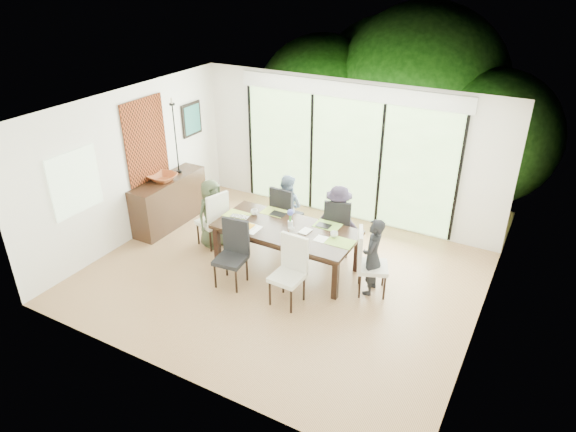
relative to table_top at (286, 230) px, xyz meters
The scene contains 62 objects.
floor 0.78m from the table_top, 75.98° to the right, with size 6.00×5.00×0.01m, color brown.
ceiling 2.04m from the table_top, 75.98° to the right, with size 6.00×5.00×0.01m, color white.
wall_back 2.27m from the table_top, 87.77° to the left, with size 6.00×0.02×2.70m, color white.
wall_front 2.92m from the table_top, 88.30° to the right, with size 6.00×0.02×2.70m, color silver.
wall_left 3.02m from the table_top, behind, with size 0.02×5.00×2.70m, color silver.
wall_right 3.18m from the table_top, ahead, with size 0.02×5.00×2.70m, color beige.
glass_doors 2.19m from the table_top, 87.73° to the left, with size 4.20×0.02×2.30m, color #598C3F.
blinds_header 2.79m from the table_top, 87.72° to the left, with size 4.40×0.06×0.28m, color white.
mullion_a 2.97m from the table_top, 133.53° to the left, with size 0.05×0.04×2.30m, color black.
mullion_b 2.27m from the table_top, 106.18° to the left, with size 0.05×0.04×2.30m, color black.
mullion_c 2.32m from the table_top, 69.71° to the left, with size 0.05×0.04×2.30m, color black.
mullion_d 3.09m from the table_top, 44.17° to the left, with size 0.05×0.04×2.30m, color black.
side_window 3.37m from the table_top, 151.94° to the right, with size 0.02×0.90×1.00m, color #8CAD7F.
deck 3.15m from the table_top, 88.42° to the left, with size 6.00×1.80×0.10m, color brown.
rail_top 3.87m from the table_top, 88.75° to the left, with size 6.00×0.08×0.06m, color brown.
foliage_left 5.21m from the table_top, 109.44° to the left, with size 3.20×3.20×3.20m, color #14380F.
foliage_mid 5.59m from the table_top, 84.93° to the left, with size 4.00×4.00×4.00m, color #14380F.
foliage_right 5.22m from the table_top, 63.89° to the left, with size 2.80×2.80×2.80m, color #14380F.
foliage_far 6.25m from the table_top, 94.78° to the left, with size 3.60×3.60×3.60m, color #14380F.
table_top is the anchor object (origin of this frame).
table_apron 0.09m from the table_top, ahead, with size 2.12×0.87×0.10m, color black.
table_leg_fl 1.22m from the table_top, 158.29° to the right, with size 0.09×0.09×0.67m, color black.
table_leg_fr 1.22m from the table_top, 21.71° to the right, with size 0.09×0.09×0.67m, color black.
table_leg_bl 1.22m from the table_top, 158.29° to the left, with size 0.09×0.09×0.67m, color black.
table_leg_br 1.22m from the table_top, 21.71° to the left, with size 0.09×0.09×0.67m, color black.
chair_left_end 1.51m from the table_top, behind, with size 0.44×0.44×1.06m, color white, non-canonical shape.
chair_right_end 1.51m from the table_top, ahead, with size 0.44×0.44×1.06m, color beige, non-canonical shape.
chair_far_left 0.98m from the table_top, 117.90° to the left, with size 0.44×0.44×1.06m, color black, non-canonical shape.
chair_far_right 1.03m from the table_top, 57.09° to the left, with size 0.44×0.44×1.06m, color black, non-canonical shape.
chair_near_left 1.02m from the table_top, 119.89° to the right, with size 0.44×0.44×1.06m, color black, non-canonical shape.
chair_near_right 1.02m from the table_top, 60.11° to the right, with size 0.44×0.44×1.06m, color silver, non-canonical shape.
person_left_end 1.48m from the table_top, behind, with size 0.58×0.36×1.24m, color #3B462E.
person_right_end 1.48m from the table_top, ahead, with size 0.58×0.36×1.24m, color black.
person_far_left 0.95m from the table_top, 118.47° to the left, with size 0.58×0.36×1.24m, color slate.
person_far_right 1.00m from the table_top, 56.47° to the left, with size 0.58×0.36×1.24m, color #271F2F.
placemat_left 0.95m from the table_top, behind, with size 0.42×0.31×0.01m, color #8C9F38.
placemat_right 0.95m from the table_top, ahead, with size 0.42×0.31×0.01m, color #7BA33A.
placemat_far_l 0.60m from the table_top, 138.37° to the left, with size 0.42×0.31×0.01m, color #ACC546.
placemat_far_r 0.68m from the table_top, 36.03° to the left, with size 0.42×0.31×0.01m, color #81B540.
placemat_paper 0.63m from the table_top, 151.39° to the right, with size 0.42×0.31×0.01m, color white.
tablet_far_l 0.50m from the table_top, 135.00° to the left, with size 0.25×0.17×0.01m, color black.
tablet_far_r 0.61m from the table_top, 34.99° to the left, with size 0.23×0.16×0.01m, color black.
papers 0.70m from the table_top, ahead, with size 0.29×0.21×0.00m, color white.
platter_base 0.63m from the table_top, 151.39° to the right, with size 0.25×0.25×0.02m, color white.
platter_snacks 0.63m from the table_top, 151.39° to the right, with size 0.19×0.19×0.01m, color orange.
vase 0.11m from the table_top, 45.00° to the left, with size 0.08×0.08×0.12m, color silver.
hyacinth_stems 0.21m from the table_top, 45.00° to the left, with size 0.04×0.04×0.15m, color #337226.
hyacinth_blooms 0.31m from the table_top, 45.00° to the left, with size 0.11×0.11×0.11m, color #4D54C0.
laptop 0.86m from the table_top, behind, with size 0.32×0.20×0.03m, color silver.
cup_a 0.72m from the table_top, 167.91° to the left, with size 0.12×0.12×0.09m, color white.
cup_b 0.19m from the table_top, 33.69° to the right, with size 0.10×0.10×0.09m, color white.
cup_c 0.81m from the table_top, ahead, with size 0.12×0.12×0.09m, color white.
book 0.26m from the table_top, 11.31° to the left, with size 0.16×0.22×0.02m, color white.
sideboard 2.70m from the table_top, behind, with size 0.47×1.66×0.93m, color black.
bowl 2.70m from the table_top, behind, with size 0.49×0.49×0.12m, color brown.
candlestick_base 2.76m from the table_top, 167.21° to the left, with size 0.10×0.10×0.04m, color black.
candlestick_shaft 2.89m from the table_top, 167.21° to the left, with size 0.02×0.02×1.30m, color black.
candlestick_pan 3.16m from the table_top, 167.21° to the left, with size 0.10×0.10×0.03m, color black.
candle 3.19m from the table_top, 167.21° to the left, with size 0.04×0.04×0.10m, color silver.
tapestry 3.06m from the table_top, behind, with size 0.02×1.00×1.50m, color maroon.
art_frame 3.36m from the table_top, 154.74° to the left, with size 0.03×0.55×0.65m, color black.
art_canvas 3.34m from the table_top, 154.58° to the left, with size 0.01×0.45×0.55m, color #1B5855.
Camera 1 is at (3.45, -5.99, 4.67)m, focal length 32.00 mm.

